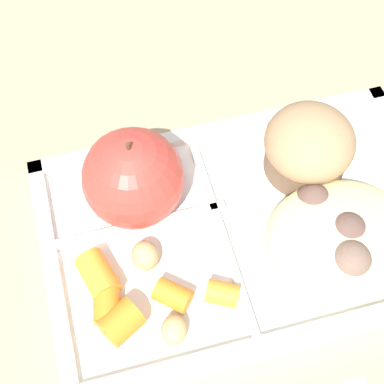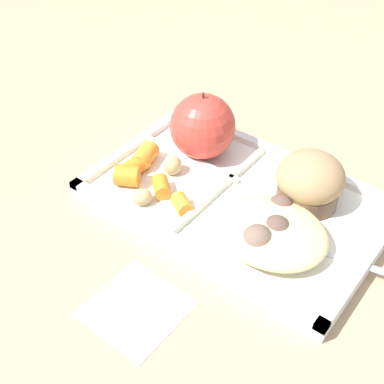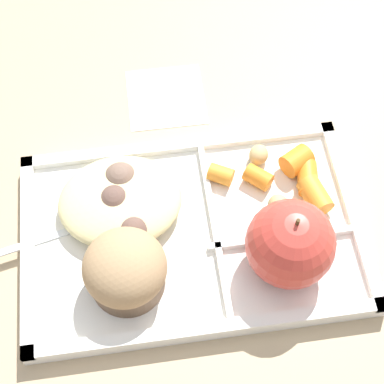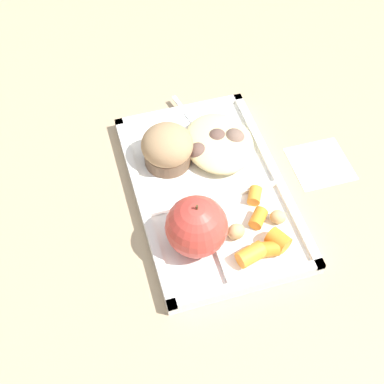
% 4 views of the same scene
% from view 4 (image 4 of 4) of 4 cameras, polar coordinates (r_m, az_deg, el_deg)
% --- Properties ---
extents(ground, '(6.00, 6.00, 0.00)m').
position_cam_4_polar(ground, '(0.82, 1.89, -0.19)').
color(ground, tan).
extents(lunch_tray, '(0.35, 0.22, 0.02)m').
position_cam_4_polar(lunch_tray, '(0.81, 1.91, 0.11)').
color(lunch_tray, white).
rests_on(lunch_tray, ground).
extents(green_apple, '(0.09, 0.09, 0.09)m').
position_cam_4_polar(green_apple, '(0.72, 0.51, -3.79)').
color(green_apple, '#C63D33').
rests_on(green_apple, lunch_tray).
extents(bran_muffin, '(0.08, 0.08, 0.07)m').
position_cam_4_polar(bran_muffin, '(0.82, -2.71, 4.83)').
color(bran_muffin, brown).
rests_on(bran_muffin, lunch_tray).
extents(carrot_slice_tilted, '(0.04, 0.04, 0.03)m').
position_cam_4_polar(carrot_slice_tilted, '(0.75, 9.37, -5.21)').
color(carrot_slice_tilted, orange).
rests_on(carrot_slice_tilted, lunch_tray).
extents(carrot_slice_edge, '(0.04, 0.03, 0.02)m').
position_cam_4_polar(carrot_slice_edge, '(0.77, 7.21, -2.83)').
color(carrot_slice_edge, orange).
rests_on(carrot_slice_edge, lunch_tray).
extents(carrot_slice_center, '(0.03, 0.03, 0.02)m').
position_cam_4_polar(carrot_slice_center, '(0.79, 6.83, -0.39)').
color(carrot_slice_center, orange).
rests_on(carrot_slice_center, lunch_tray).
extents(carrot_slice_large, '(0.03, 0.04, 0.02)m').
position_cam_4_polar(carrot_slice_large, '(0.73, 6.42, -6.78)').
color(carrot_slice_large, orange).
rests_on(carrot_slice_large, lunch_tray).
extents(carrot_slice_small, '(0.03, 0.04, 0.02)m').
position_cam_4_polar(carrot_slice_small, '(0.74, 8.00, -6.20)').
color(carrot_slice_small, orange).
rests_on(carrot_slice_small, lunch_tray).
extents(potato_chunk_golden, '(0.02, 0.03, 0.02)m').
position_cam_4_polar(potato_chunk_golden, '(0.75, 4.82, -4.31)').
color(potato_chunk_golden, tan).
rests_on(potato_chunk_golden, lunch_tray).
extents(potato_chunk_large, '(0.03, 0.03, 0.02)m').
position_cam_4_polar(potato_chunk_large, '(0.77, 9.34, -2.68)').
color(potato_chunk_large, tan).
rests_on(potato_chunk_large, lunch_tray).
extents(egg_noodle_pile, '(0.13, 0.11, 0.03)m').
position_cam_4_polar(egg_noodle_pile, '(0.84, 2.93, 5.36)').
color(egg_noodle_pile, beige).
rests_on(egg_noodle_pile, lunch_tray).
extents(meatball_back, '(0.04, 0.04, 0.04)m').
position_cam_4_polar(meatball_back, '(0.85, 4.56, 5.68)').
color(meatball_back, '#755B4C').
rests_on(meatball_back, lunch_tray).
extents(meatball_side, '(0.04, 0.04, 0.04)m').
position_cam_4_polar(meatball_side, '(0.85, 2.73, 5.70)').
color(meatball_side, brown).
rests_on(meatball_side, lunch_tray).
extents(meatball_front, '(0.03, 0.03, 0.03)m').
position_cam_4_polar(meatball_front, '(0.85, 3.07, 5.34)').
color(meatball_front, '#755B4C').
rests_on(meatball_front, lunch_tray).
extents(meatball_center, '(0.03, 0.03, 0.03)m').
position_cam_4_polar(meatball_center, '(0.83, 0.97, 4.36)').
color(meatball_center, brown).
rests_on(meatball_center, lunch_tray).
extents(plastic_fork, '(0.15, 0.05, 0.00)m').
position_cam_4_polar(plastic_fork, '(0.88, 0.74, 6.77)').
color(plastic_fork, white).
rests_on(plastic_fork, lunch_tray).
extents(paper_napkin, '(0.09, 0.09, 0.00)m').
position_cam_4_polar(paper_napkin, '(0.88, 13.76, 3.02)').
color(paper_napkin, white).
rests_on(paper_napkin, ground).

